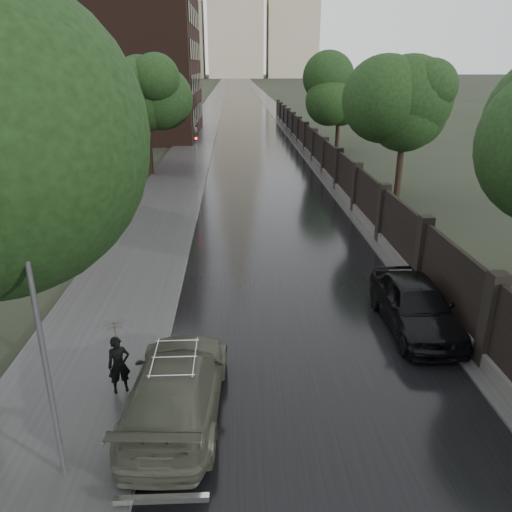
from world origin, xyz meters
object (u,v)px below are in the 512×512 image
(tree_left_far, at_px, (146,100))
(volga_sedan, at_px, (177,387))
(pedestrian_umbrella, at_px, (116,336))
(car_right_near, at_px, (415,305))
(tree_right_b, at_px, (405,115))
(traffic_light, at_px, (197,154))
(lamp_post, at_px, (45,362))
(tree_right_c, at_px, (340,96))

(tree_left_far, height_order, volga_sedan, tree_left_far)
(pedestrian_umbrella, bearing_deg, car_right_near, -1.92)
(tree_right_b, xyz_separation_m, car_right_near, (-4.10, -14.90, -4.16))
(tree_left_far, bearing_deg, traffic_light, -53.53)
(pedestrian_umbrella, bearing_deg, volga_sedan, -48.70)
(tree_right_b, bearing_deg, pedestrian_umbrella, -124.54)
(lamp_post, relative_size, volga_sedan, 1.00)
(tree_right_b, height_order, traffic_light, tree_right_b)
(tree_right_b, xyz_separation_m, pedestrian_umbrella, (-12.33, -17.91, -3.27))
(tree_right_b, height_order, car_right_near, tree_right_b)
(tree_left_far, xyz_separation_m, tree_right_b, (15.50, -8.00, -0.29))
(tree_right_b, xyz_separation_m, lamp_post, (-12.90, -20.50, -2.28))
(car_right_near, bearing_deg, tree_right_c, 82.18)
(car_right_near, bearing_deg, volga_sedan, -151.91)
(tree_left_far, xyz_separation_m, pedestrian_umbrella, (3.17, -25.91, -3.56))
(tree_right_b, bearing_deg, volga_sedan, -120.32)
(tree_left_far, relative_size, car_right_near, 1.59)
(traffic_light, bearing_deg, volga_sedan, -87.61)
(tree_right_c, height_order, pedestrian_umbrella, tree_right_c)
(car_right_near, bearing_deg, lamp_post, -148.22)
(tree_left_far, height_order, pedestrian_umbrella, tree_left_far)
(tree_right_b, relative_size, traffic_light, 1.75)
(volga_sedan, bearing_deg, traffic_light, -84.35)
(tree_right_b, relative_size, tree_right_c, 1.00)
(lamp_post, height_order, traffic_light, lamp_post)
(tree_right_c, bearing_deg, traffic_light, -128.18)
(car_right_near, bearing_deg, traffic_light, 112.58)
(traffic_light, bearing_deg, tree_right_c, 51.82)
(pedestrian_umbrella, bearing_deg, traffic_light, 66.50)
(tree_right_c, relative_size, volga_sedan, 1.38)
(car_right_near, bearing_deg, tree_right_b, 73.90)
(tree_right_b, distance_m, traffic_light, 12.44)
(tree_left_far, distance_m, tree_right_b, 17.45)
(tree_left_far, xyz_separation_m, tree_right_c, (15.50, 10.00, -0.29))
(tree_right_b, relative_size, lamp_post, 1.37)
(volga_sedan, height_order, car_right_near, car_right_near)
(tree_right_b, bearing_deg, traffic_light, 165.76)
(pedestrian_umbrella, bearing_deg, tree_right_b, 33.41)
(volga_sedan, xyz_separation_m, pedestrian_umbrella, (-1.43, 0.72, 0.94))
(tree_right_c, relative_size, car_right_near, 1.51)
(tree_right_b, xyz_separation_m, traffic_light, (-11.80, 2.99, -2.55))
(tree_right_b, relative_size, car_right_near, 1.51)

